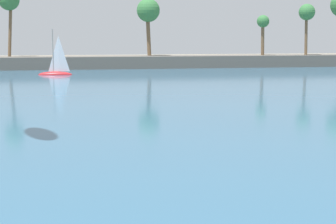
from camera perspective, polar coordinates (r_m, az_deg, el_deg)
sea at (r=63.21m, az=-7.73°, el=3.69°), size 220.00×110.85×0.06m
palm_headland at (r=78.47m, az=-7.77°, el=6.11°), size 107.59×6.11×11.23m
sailboat_near_shore at (r=66.80m, az=-11.74°, el=4.32°), size 4.21×1.78×5.91m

